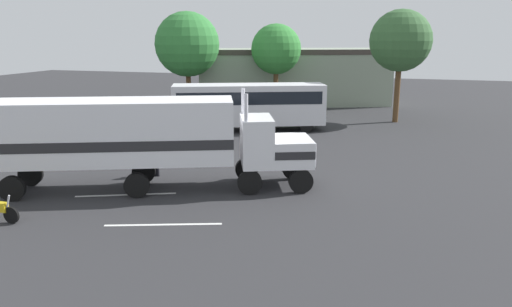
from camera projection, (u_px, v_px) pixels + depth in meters
The scene contains 11 objects.
ground_plane at pixel (264, 183), 23.41m from camera, with size 120.00×120.00×0.00m, color #2D2D30.
lane_stripe_near at pixel (126, 195), 21.63m from camera, with size 4.40×0.16×0.01m, color silver.
lane_stripe_mid at pixel (163, 225), 18.25m from camera, with size 4.40×0.16×0.01m, color silver.
semi_truck at pixel (140, 136), 21.79m from camera, with size 14.08×7.53×4.50m.
person_bystander at pixel (156, 159), 24.33m from camera, with size 0.34×0.45×1.63m.
parked_bus at pixel (249, 103), 35.56m from camera, with size 11.17×6.39×3.40m.
parked_car at pixel (134, 111), 39.85m from camera, with size 4.75×3.44×1.57m.
tree_left at pixel (276, 49), 43.41m from camera, with size 4.47×4.47×7.87m.
tree_center at pixel (401, 41), 37.98m from camera, with size 4.83×4.83×8.87m.
tree_right at pixel (187, 44), 43.17m from camera, with size 5.74×5.74×8.93m.
building_backdrop at pixel (293, 75), 48.90m from camera, with size 19.73×12.50×5.52m.
Camera 1 is at (5.94, -21.59, 6.99)m, focal length 34.11 mm.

